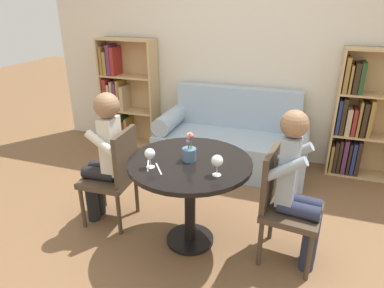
{
  "coord_description": "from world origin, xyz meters",
  "views": [
    {
      "loc": [
        0.78,
        -2.24,
        1.91
      ],
      "look_at": [
        0.0,
        0.05,
        0.88
      ],
      "focal_mm": 32.0,
      "sensor_mm": 36.0,
      "label": 1
    }
  ],
  "objects_px": {
    "chair_right": "(283,202)",
    "wine_glass_left": "(150,154)",
    "chair_left": "(115,173)",
    "couch": "(232,142)",
    "flower_vase": "(189,151)",
    "person_right": "(298,188)",
    "wine_glass_right": "(217,161)",
    "person_left": "(104,155)",
    "bookshelf_left": "(124,96)",
    "bookshelf_right": "(360,120)"
  },
  "relations": [
    {
      "from": "chair_right",
      "to": "wine_glass_left",
      "type": "distance_m",
      "value": 1.07
    },
    {
      "from": "chair_left",
      "to": "wine_glass_left",
      "type": "xyz_separation_m",
      "value": [
        0.48,
        -0.26,
        0.37
      ]
    },
    {
      "from": "couch",
      "to": "wine_glass_left",
      "type": "height_order",
      "value": "couch"
    },
    {
      "from": "chair_left",
      "to": "couch",
      "type": "bearing_deg",
      "value": 151.38
    },
    {
      "from": "flower_vase",
      "to": "person_right",
      "type": "bearing_deg",
      "value": 2.62
    },
    {
      "from": "chair_left",
      "to": "wine_glass_left",
      "type": "height_order",
      "value": "wine_glass_left"
    },
    {
      "from": "wine_glass_left",
      "to": "flower_vase",
      "type": "relative_size",
      "value": 0.66
    },
    {
      "from": "chair_right",
      "to": "person_right",
      "type": "height_order",
      "value": "person_right"
    },
    {
      "from": "wine_glass_right",
      "to": "person_right",
      "type": "bearing_deg",
      "value": 20.35
    },
    {
      "from": "couch",
      "to": "flower_vase",
      "type": "relative_size",
      "value": 7.66
    },
    {
      "from": "chair_right",
      "to": "chair_left",
      "type": "bearing_deg",
      "value": 96.82
    },
    {
      "from": "person_left",
      "to": "flower_vase",
      "type": "xyz_separation_m",
      "value": [
        0.8,
        -0.05,
        0.17
      ]
    },
    {
      "from": "person_left",
      "to": "chair_right",
      "type": "bearing_deg",
      "value": 87.82
    },
    {
      "from": "chair_left",
      "to": "person_left",
      "type": "height_order",
      "value": "person_left"
    },
    {
      "from": "person_right",
      "to": "bookshelf_left",
      "type": "bearing_deg",
      "value": 60.68
    },
    {
      "from": "bookshelf_left",
      "to": "couch",
      "type": "bearing_deg",
      "value": -9.36
    },
    {
      "from": "couch",
      "to": "chair_right",
      "type": "xyz_separation_m",
      "value": [
        0.72,
        -1.47,
        0.18
      ]
    },
    {
      "from": "wine_glass_left",
      "to": "couch",
      "type": "bearing_deg",
      "value": 82.11
    },
    {
      "from": "bookshelf_left",
      "to": "flower_vase",
      "type": "height_order",
      "value": "bookshelf_left"
    },
    {
      "from": "chair_left",
      "to": "person_right",
      "type": "height_order",
      "value": "person_right"
    },
    {
      "from": "chair_left",
      "to": "wine_glass_right",
      "type": "height_order",
      "value": "wine_glass_right"
    },
    {
      "from": "chair_left",
      "to": "person_right",
      "type": "distance_m",
      "value": 1.54
    },
    {
      "from": "chair_left",
      "to": "flower_vase",
      "type": "relative_size",
      "value": 3.92
    },
    {
      "from": "couch",
      "to": "person_right",
      "type": "bearing_deg",
      "value": -61.38
    },
    {
      "from": "wine_glass_right",
      "to": "flower_vase",
      "type": "height_order",
      "value": "flower_vase"
    },
    {
      "from": "chair_left",
      "to": "wine_glass_left",
      "type": "relative_size",
      "value": 5.96
    },
    {
      "from": "bookshelf_left",
      "to": "flower_vase",
      "type": "relative_size",
      "value": 6.3
    },
    {
      "from": "chair_right",
      "to": "flower_vase",
      "type": "bearing_deg",
      "value": 101.05
    },
    {
      "from": "couch",
      "to": "wine_glass_right",
      "type": "bearing_deg",
      "value": -81.39
    },
    {
      "from": "couch",
      "to": "bookshelf_left",
      "type": "bearing_deg",
      "value": 170.64
    },
    {
      "from": "bookshelf_left",
      "to": "person_right",
      "type": "xyz_separation_m",
      "value": [
        2.4,
        -1.75,
        -0.02
      ]
    },
    {
      "from": "bookshelf_left",
      "to": "wine_glass_left",
      "type": "relative_size",
      "value": 9.57
    },
    {
      "from": "chair_right",
      "to": "person_right",
      "type": "xyz_separation_m",
      "value": [
        0.09,
        -0.02,
        0.15
      ]
    },
    {
      "from": "bookshelf_right",
      "to": "person_left",
      "type": "height_order",
      "value": "bookshelf_right"
    },
    {
      "from": "chair_left",
      "to": "wine_glass_left",
      "type": "distance_m",
      "value": 0.66
    },
    {
      "from": "person_right",
      "to": "wine_glass_left",
      "type": "height_order",
      "value": "person_right"
    },
    {
      "from": "person_left",
      "to": "person_right",
      "type": "distance_m",
      "value": 1.62
    },
    {
      "from": "chair_left",
      "to": "wine_glass_left",
      "type": "bearing_deg",
      "value": 59.02
    },
    {
      "from": "couch",
      "to": "chair_left",
      "type": "relative_size",
      "value": 1.95
    },
    {
      "from": "bookshelf_left",
      "to": "wine_glass_right",
      "type": "bearing_deg",
      "value": -46.63
    },
    {
      "from": "couch",
      "to": "wine_glass_left",
      "type": "distance_m",
      "value": 1.84
    },
    {
      "from": "bookshelf_left",
      "to": "wine_glass_left",
      "type": "distance_m",
      "value": 2.42
    },
    {
      "from": "couch",
      "to": "wine_glass_right",
      "type": "height_order",
      "value": "couch"
    },
    {
      "from": "couch",
      "to": "flower_vase",
      "type": "bearing_deg",
      "value": -90.31
    },
    {
      "from": "couch",
      "to": "flower_vase",
      "type": "distance_m",
      "value": 1.61
    },
    {
      "from": "bookshelf_left",
      "to": "bookshelf_right",
      "type": "distance_m",
      "value": 2.99
    },
    {
      "from": "couch",
      "to": "chair_left",
      "type": "xyz_separation_m",
      "value": [
        -0.72,
        -1.47,
        0.18
      ]
    },
    {
      "from": "chair_right",
      "to": "wine_glass_right",
      "type": "distance_m",
      "value": 0.64
    },
    {
      "from": "flower_vase",
      "to": "person_left",
      "type": "bearing_deg",
      "value": 176.67
    },
    {
      "from": "wine_glass_left",
      "to": "wine_glass_right",
      "type": "relative_size",
      "value": 0.97
    }
  ]
}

